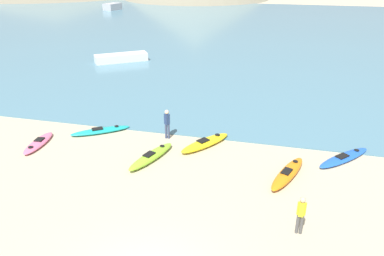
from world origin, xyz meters
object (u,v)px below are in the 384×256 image
moored_boat_0 (112,7)px  moored_boat_2 (121,58)px  kayak_on_sand_1 (205,143)px  person_near_foreground (301,213)px  kayak_on_sand_4 (151,156)px  kayak_on_sand_5 (38,143)px  person_near_waterline (167,122)px  kayak_on_sand_3 (344,158)px  kayak_on_sand_0 (288,173)px  kayak_on_sand_2 (101,131)px

moored_boat_0 → moored_boat_2: 41.34m
kayak_on_sand_1 → person_near_foreground: size_ratio=2.05×
kayak_on_sand_4 → kayak_on_sand_5: size_ratio=1.22×
person_near_waterline → moored_boat_2: (-9.39, 15.11, -0.54)m
moored_boat_2 → kayak_on_sand_5: bearing=-80.7°
kayak_on_sand_5 → person_near_waterline: (6.49, 2.46, 0.85)m
kayak_on_sand_3 → kayak_on_sand_5: bearing=-172.0°
kayak_on_sand_1 → kayak_on_sand_0: bearing=-26.4°
kayak_on_sand_3 → kayak_on_sand_5: 15.93m
kayak_on_sand_2 → kayak_on_sand_5: bearing=-138.8°
kayak_on_sand_0 → kayak_on_sand_1: (-4.32, 2.14, -0.00)m
kayak_on_sand_3 → person_near_foreground: 6.64m
kayak_on_sand_5 → moored_boat_0: moored_boat_0 is taller
kayak_on_sand_1 → kayak_on_sand_5: size_ratio=1.16×
moored_boat_2 → kayak_on_sand_3: bearing=-39.4°
kayak_on_sand_3 → moored_boat_0: (-36.81, 52.49, 0.54)m
person_near_foreground → person_near_waterline: size_ratio=0.92×
kayak_on_sand_4 → person_near_foreground: person_near_foreground is taller
kayak_on_sand_3 → person_near_foreground: person_near_foreground is taller
kayak_on_sand_5 → kayak_on_sand_0: bearing=-0.4°
kayak_on_sand_0 → kayak_on_sand_3: 3.56m
kayak_on_sand_4 → moored_boat_2: moored_boat_2 is taller
person_near_waterline → person_near_foreground: bearing=-42.5°
moored_boat_0 → kayak_on_sand_4: bearing=-63.4°
kayak_on_sand_3 → kayak_on_sand_5: size_ratio=1.13×
person_near_foreground → person_near_waterline: (-7.01, 6.43, 0.08)m
person_near_foreground → moored_boat_2: person_near_foreground is taller
kayak_on_sand_3 → kayak_on_sand_4: bearing=-166.4°
kayak_on_sand_4 → moored_boat_0: size_ratio=0.89×
kayak_on_sand_1 → moored_boat_0: size_ratio=0.84×
person_near_waterline → moored_boat_0: person_near_waterline is taller
kayak_on_sand_0 → moored_boat_2: (-15.95, 17.67, 0.25)m
kayak_on_sand_2 → kayak_on_sand_4: kayak_on_sand_4 is taller
kayak_on_sand_2 → kayak_on_sand_4: bearing=-30.2°
kayak_on_sand_0 → person_near_foreground: bearing=-83.5°
kayak_on_sand_2 → person_near_waterline: size_ratio=1.86×
moored_boat_2 → kayak_on_sand_1: bearing=-53.2°
kayak_on_sand_0 → kayak_on_sand_3: (2.71, 2.31, -0.06)m
kayak_on_sand_1 → moored_boat_0: bearing=119.5°
kayak_on_sand_1 → kayak_on_sand_5: bearing=-166.8°
kayak_on_sand_0 → person_near_foreground: size_ratio=2.22×
kayak_on_sand_5 → person_near_waterline: 7.00m
kayak_on_sand_4 → person_near_foreground: bearing=-29.0°
kayak_on_sand_3 → moored_boat_0: 64.12m
kayak_on_sand_2 → moored_boat_2: 16.29m
kayak_on_sand_4 → kayak_on_sand_5: (-6.43, 0.05, -0.05)m
kayak_on_sand_2 → kayak_on_sand_0: bearing=-12.4°
kayak_on_sand_1 → kayak_on_sand_4: size_ratio=0.95×
moored_boat_0 → kayak_on_sand_3: bearing=-55.0°
kayak_on_sand_5 → moored_boat_2: size_ratio=0.57×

